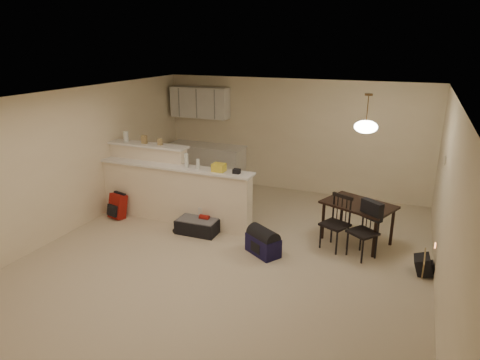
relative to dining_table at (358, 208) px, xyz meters
The scene contains 21 objects.
room 2.30m from the dining_table, 143.87° to the right, with size 7.00×7.02×2.50m.
breakfast_bar 3.56m from the dining_table, behind, with size 3.08×0.58×1.39m.
upper_cabinets 4.65m from the dining_table, 153.15° to the left, with size 1.40×0.34×0.70m, color white.
kitchen_counter 4.23m from the dining_table, 153.50° to the left, with size 1.80×0.60×0.90m, color white.
thermostat 1.52m from the dining_table, 11.63° to the left, with size 0.02×0.12×0.12m, color beige.
jar 4.55m from the dining_table, behind, with size 0.10×0.10×0.20m, color silver.
cereal_box 4.14m from the dining_table, behind, with size 0.10×0.07×0.16m, color #9F8552.
small_box 3.79m from the dining_table, behind, with size 0.08×0.06×0.12m, color #9F8552.
bottle_a 3.10m from the dining_table, behind, with size 0.07×0.07×0.26m, color silver.
bottle_b 2.87m from the dining_table, behind, with size 0.06×0.06×0.18m, color silver.
bag_lump 2.46m from the dining_table, behind, with size 0.22×0.18×0.14m, color #9F8552.
pouch 2.14m from the dining_table, 168.78° to the right, with size 0.12×0.10×0.08m, color #9F8552.
dining_table is the anchor object (origin of this frame).
pendant_lamp 1.38m from the dining_table, 146.31° to the right, with size 0.36×0.36×0.62m.
dining_chair_near 0.52m from the dining_table, 127.04° to the right, with size 0.40×0.38×0.90m, color black, non-canonical shape.
dining_chair_far 0.57m from the dining_table, 73.63° to the right, with size 0.39×0.37×0.89m, color black, non-canonical shape.
suitcase 2.78m from the dining_table, 165.36° to the right, with size 0.73×0.47×0.25m, color black.
red_backpack 4.47m from the dining_table, behind, with size 0.31×0.20×0.47m, color maroon.
navy_duffel 1.72m from the dining_table, 141.94° to the right, with size 0.57×0.31×0.31m, color #16133C.
black_daypack 1.36m from the dining_table, 33.04° to the right, with size 0.30×0.21×0.27m, color black.
cardboard_sheet 1.35m from the dining_table, 33.04° to the right, with size 0.40×0.02×0.30m, color #9F8552.
Camera 1 is at (2.50, -5.56, 3.25)m, focal length 32.00 mm.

